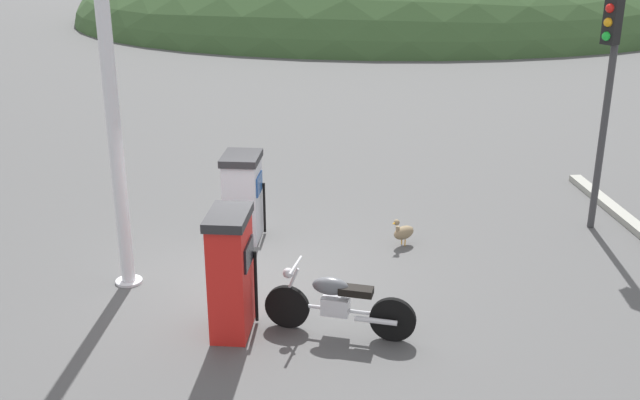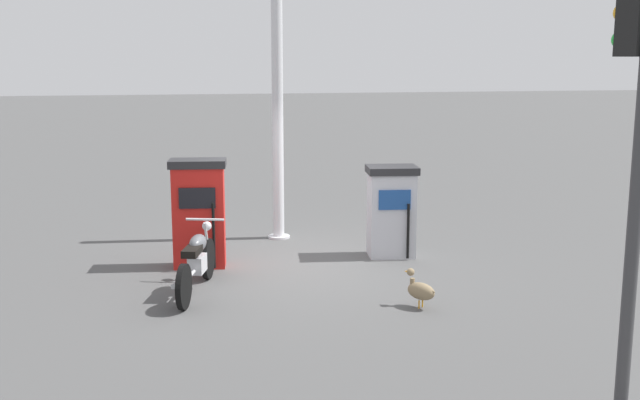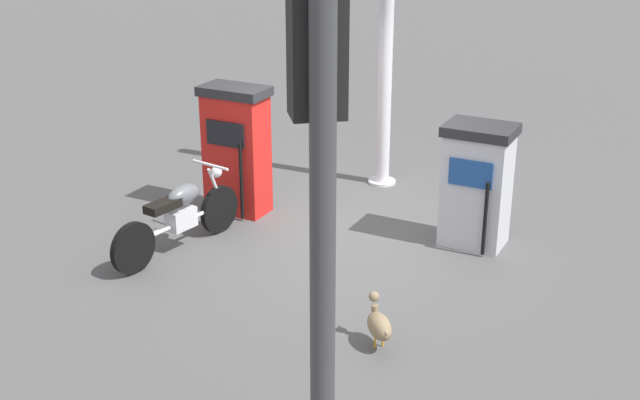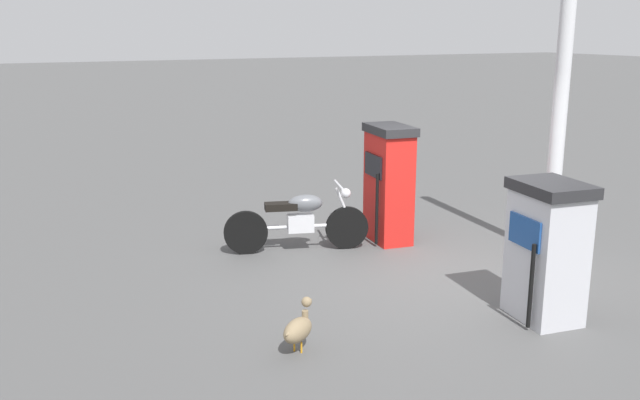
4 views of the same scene
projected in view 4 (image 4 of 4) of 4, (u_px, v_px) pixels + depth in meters
ground_plane at (434, 276)px, 8.69m from camera, size 120.00×120.00×0.00m
fuel_pump_near at (389, 183)px, 9.96m from camera, size 0.65×0.93×1.69m
fuel_pump_far at (547, 250)px, 7.26m from camera, size 0.74×0.89×1.50m
motorcycle_near_pump at (299, 220)px, 9.58m from camera, size 1.96×0.82×0.94m
wandering_duck at (298, 328)px, 6.61m from camera, size 0.47×0.40×0.51m
canopy_support_pole at (561, 91)px, 9.03m from camera, size 0.40×0.40×4.61m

